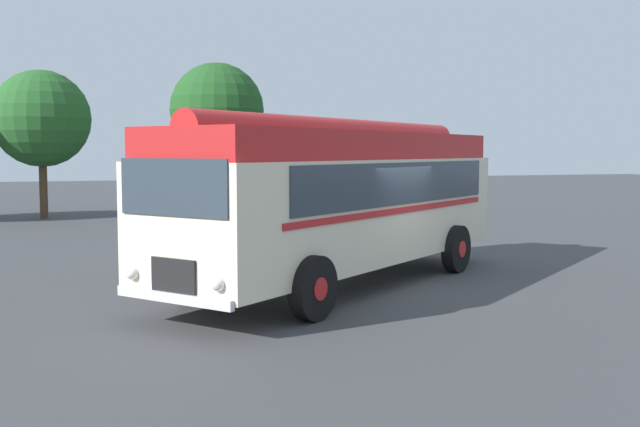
% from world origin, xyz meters
% --- Properties ---
extents(ground_plane, '(120.00, 120.00, 0.00)m').
position_xyz_m(ground_plane, '(0.00, 0.00, 0.00)').
color(ground_plane, '#3D3D3F').
extents(vintage_bus, '(9.50, 8.05, 3.49)m').
position_xyz_m(vintage_bus, '(-0.76, 0.36, 1.89)').
color(vintage_bus, beige).
rests_on(vintage_bus, ground).
extents(car_near_left, '(2.24, 4.34, 1.66)m').
position_xyz_m(car_near_left, '(-0.05, 12.58, 0.85)').
color(car_near_left, '#144C28').
rests_on(car_near_left, ground).
extents(car_mid_left, '(2.35, 4.38, 1.66)m').
position_xyz_m(car_mid_left, '(3.03, 11.94, 0.85)').
color(car_mid_left, black).
rests_on(car_mid_left, ground).
extents(tree_left_of_centre, '(4.04, 4.04, 6.19)m').
position_xyz_m(tree_left_of_centre, '(-6.94, 19.29, 4.16)').
color(tree_left_of_centre, '#4C3823').
rests_on(tree_left_of_centre, ground).
extents(tree_centre, '(4.15, 4.15, 6.71)m').
position_xyz_m(tree_centre, '(0.52, 18.78, 4.61)').
color(tree_centre, '#4C3823').
rests_on(tree_centre, ground).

